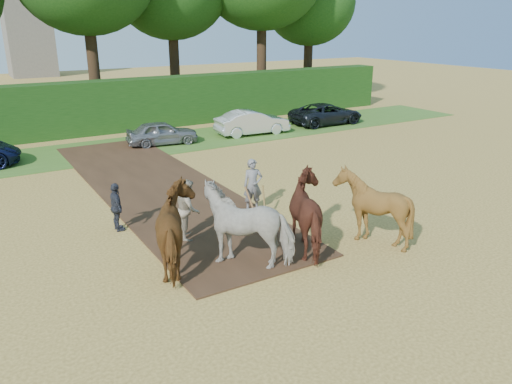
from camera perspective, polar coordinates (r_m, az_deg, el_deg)
ground at (r=13.55m, az=-6.59°, el=-8.56°), size 120.00×120.00×0.00m
earth_strip at (r=20.08m, az=-11.15°, el=0.58°), size 4.50×17.00×0.05m
grass_verge at (r=26.22m, az=-19.65°, el=4.12°), size 50.00×5.00×0.03m
hedgerow at (r=30.27m, az=-21.83°, el=8.62°), size 46.00×1.60×3.00m
spectator_near at (r=15.03m, az=-7.75°, el=-1.94°), size 0.99×1.09×1.83m
spectator_far at (r=16.03m, az=-15.65°, el=-1.69°), size 0.38×0.91×1.55m
plough_team at (r=13.84m, az=2.89°, el=-2.88°), size 7.63×5.54×2.20m
parked_cars at (r=25.95m, az=-18.21°, el=5.66°), size 35.09×2.70×1.44m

